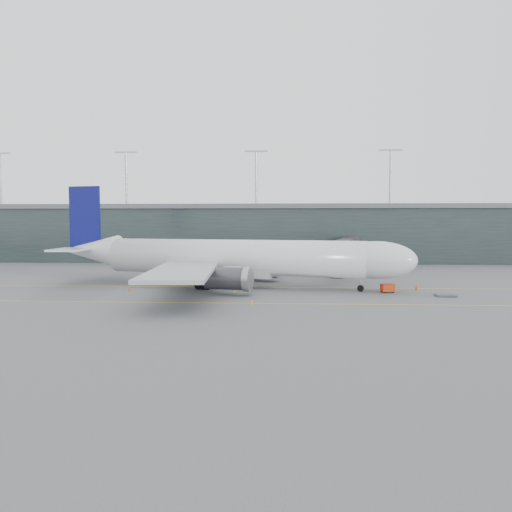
{
  "coord_description": "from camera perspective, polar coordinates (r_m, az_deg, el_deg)",
  "views": [
    {
      "loc": [
        12.71,
        -84.72,
        10.77
      ],
      "look_at": [
        7.99,
        -4.0,
        5.12
      ],
      "focal_mm": 35.0,
      "sensor_mm": 36.0,
      "label": 1
    }
  ],
  "objects": [
    {
      "name": "baggage_dolly",
      "position": [
        76.62,
        20.83,
        -4.22
      ],
      "size": [
        2.81,
        2.28,
        0.27
      ],
      "primitive_type": "cube",
      "rotation": [
        0.0,
        0.0,
        -0.04
      ],
      "color": "#3D3E43",
      "rests_on": "ground"
    },
    {
      "name": "taxiline_a",
      "position": [
        82.42,
        -5.57,
        -3.52
      ],
      "size": [
        160.0,
        0.25,
        0.02
      ],
      "primitive_type": "cube",
      "color": "gold",
      "rests_on": "ground"
    },
    {
      "name": "terminal",
      "position": [
        143.32,
        -1.75,
        2.74
      ],
      "size": [
        240.0,
        36.0,
        29.0
      ],
      "color": "#1E2828",
      "rests_on": "ground"
    },
    {
      "name": "gse_cart",
      "position": [
        78.03,
        14.81,
        -3.53
      ],
      "size": [
        2.15,
        1.63,
        1.31
      ],
      "rotation": [
        0.0,
        0.0,
        0.23
      ],
      "color": "#B52E0C",
      "rests_on": "ground"
    },
    {
      "name": "ground",
      "position": [
        86.34,
        -5.16,
        -3.18
      ],
      "size": [
        320.0,
        320.0,
        0.0
      ],
      "primitive_type": "plane",
      "color": "#515156",
      "rests_on": "ground"
    },
    {
      "name": "cone_wing_port",
      "position": [
        95.37,
        1.6,
        -2.28
      ],
      "size": [
        0.43,
        0.43,
        0.69
      ],
      "primitive_type": "cone",
      "color": "#CC670B",
      "rests_on": "ground"
    },
    {
      "name": "uld_b",
      "position": [
        97.75,
        -5.89,
        -1.79
      ],
      "size": [
        2.48,
        2.28,
        1.82
      ],
      "rotation": [
        0.0,
        0.0,
        0.43
      ],
      "color": "#3A3A3F",
      "rests_on": "ground"
    },
    {
      "name": "main_aircraft",
      "position": [
        81.67,
        -2.82,
        -0.23
      ],
      "size": [
        60.03,
        55.55,
        16.94
      ],
      "rotation": [
        0.0,
        0.0,
        -0.21
      ],
      "color": "silver",
      "rests_on": "ground"
    },
    {
      "name": "uld_a",
      "position": [
        96.65,
        -7.89,
        -1.94
      ],
      "size": [
        2.0,
        1.74,
        1.59
      ],
      "rotation": [
        0.0,
        0.0,
        0.22
      ],
      "color": "#3A3A3F",
      "rests_on": "ground"
    },
    {
      "name": "jet_bridge",
      "position": [
        110.04,
        9.4,
        1.08
      ],
      "size": [
        13.04,
        45.75,
        7.03
      ],
      "rotation": [
        0.0,
        0.0,
        -0.21
      ],
      "color": "#2B2B30",
      "rests_on": "ground"
    },
    {
      "name": "taxiline_lead_main",
      "position": [
        105.55,
        -0.86,
        -1.85
      ],
      "size": [
        0.25,
        60.0,
        0.02
      ],
      "primitive_type": "cube",
      "color": "gold",
      "rests_on": "ground"
    },
    {
      "name": "cone_nose",
      "position": [
        82.41,
        17.87,
        -3.43
      ],
      "size": [
        0.49,
        0.49,
        0.78
      ],
      "primitive_type": "cone",
      "color": "red",
      "rests_on": "ground"
    },
    {
      "name": "cone_wing_stbd",
      "position": [
        65.01,
        -0.54,
        -5.23
      ],
      "size": [
        0.43,
        0.43,
        0.69
      ],
      "primitive_type": "cone",
      "color": "orange",
      "rests_on": "ground"
    },
    {
      "name": "cone_tail",
      "position": [
        79.63,
        -14.25,
        -3.64
      ],
      "size": [
        0.45,
        0.45,
        0.71
      ],
      "primitive_type": "cone",
      "color": "red",
      "rests_on": "ground"
    },
    {
      "name": "taxiline_b",
      "position": [
        66.83,
        -7.7,
        -5.31
      ],
      "size": [
        160.0,
        0.25,
        0.02
      ],
      "primitive_type": "cube",
      "color": "gold",
      "rests_on": "ground"
    },
    {
      "name": "uld_c",
      "position": [
        97.16,
        -3.61,
        -1.86
      ],
      "size": [
        2.22,
        2.02,
        1.65
      ],
      "rotation": [
        0.0,
        0.0,
        -0.38
      ],
      "color": "#3A3A3F",
      "rests_on": "ground"
    }
  ]
}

